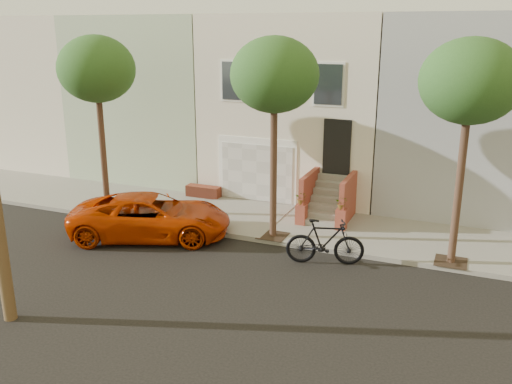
% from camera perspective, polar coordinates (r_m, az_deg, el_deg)
% --- Properties ---
extents(ground, '(90.00, 90.00, 0.00)m').
position_cam_1_polar(ground, '(15.11, -7.14, -9.50)').
color(ground, black).
rests_on(ground, ground).
extents(sidewalk, '(40.00, 3.70, 0.15)m').
position_cam_1_polar(sidewalk, '(19.54, 0.51, -2.95)').
color(sidewalk, gray).
rests_on(sidewalk, ground).
extents(house_row, '(33.10, 11.70, 7.00)m').
position_cam_1_polar(house_row, '(24.11, 5.76, 9.46)').
color(house_row, beige).
rests_on(house_row, sidewalk).
extents(tree_left, '(2.70, 2.57, 6.30)m').
position_cam_1_polar(tree_left, '(19.96, -16.26, 12.07)').
color(tree_left, '#2D2116').
rests_on(tree_left, sidewalk).
extents(tree_mid, '(2.70, 2.57, 6.30)m').
position_cam_1_polar(tree_mid, '(16.75, 1.92, 11.95)').
color(tree_mid, '#2D2116').
rests_on(tree_mid, sidewalk).
extents(tree_right, '(2.70, 2.57, 6.30)m').
position_cam_1_polar(tree_right, '(15.71, 21.41, 10.53)').
color(tree_right, '#2D2116').
rests_on(tree_right, sidewalk).
extents(pickup_truck, '(5.68, 4.10, 1.44)m').
position_cam_1_polar(pickup_truck, '(18.29, -10.87, -2.51)').
color(pickup_truck, '#B72E00').
rests_on(pickup_truck, ground).
extents(motorcycle, '(2.36, 1.25, 1.37)m').
position_cam_1_polar(motorcycle, '(16.09, 7.20, -5.17)').
color(motorcycle, black).
rests_on(motorcycle, ground).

